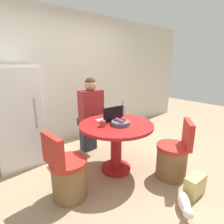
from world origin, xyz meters
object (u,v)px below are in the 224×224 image
Objects in this scene: laptop at (110,118)px; refrigerator at (16,116)px; person_seated at (90,112)px; dining_table at (116,136)px; cat at (185,204)px; handbag at (195,186)px; chair_near_right_corner at (173,158)px; fruit_bowl at (121,122)px; bottle at (123,111)px; chair_left_side at (68,175)px.

refrigerator is at bearing -43.71° from laptop.
refrigerator is at bearing -21.21° from person_seated.
dining_table is 2.97× the size of laptop.
cat is (0.09, -1.08, -0.46)m from dining_table.
handbag is (0.42, -1.02, -0.42)m from dining_table.
chair_near_right_corner is at bearing -177.15° from cat.
cat is (0.08, -0.99, -0.70)m from fruit_bowl.
person_seated is 4.58× the size of bottle.
laptop is 0.23m from fruit_bowl.
cat is (-0.44, -0.45, -0.20)m from chair_near_right_corner.
handbag is at bearing -55.66° from refrigerator.
chair_left_side reaches higher than handbag.
chair_near_right_corner is 1.54m from person_seated.
chair_left_side is 0.96m from fruit_bowl.
laptop is 1.40m from handbag.
laptop is at bearing -95.99° from chair_near_right_corner.
chair_near_right_corner is 0.66m from cat.
chair_near_right_corner reaches higher than dining_table.
laptop is (-0.52, 0.77, 0.51)m from chair_near_right_corner.
chair_left_side is 1.23m from bottle.
person_seated reaches higher than bottle.
refrigerator is 4.57× the size of cat.
refrigerator is 1.86× the size of chair_left_side.
person_seated is at bearing 110.81° from bottle.
handbag is at bearing -133.35° from chair_left_side.
chair_near_right_corner is 1.06m from laptop.
bottle is (0.24, -0.00, 0.07)m from laptop.
laptop is 1.21× the size of bottle.
bottle is 1.38m from handbag.
chair_near_right_corner is at bearing -48.29° from refrigerator.
chair_left_side is at bearing 143.17° from handbag.
bottle is at bearing 30.10° from dining_table.
dining_table is at bearing -90.00° from chair_left_side.
dining_table reaches higher than cat.
fruit_bowl is at bearing -128.37° from cat.
refrigerator is 5.24× the size of handbag.
laptop is 1.41m from cat.
person_seated is at bearing -109.85° from chair_near_right_corner.
refrigerator is 6.00× the size of fruit_bowl.
dining_table is 0.86m from chair_left_side.
chair_near_right_corner is 0.90m from fruit_bowl.
laptop is (0.01, 0.14, 0.25)m from dining_table.
chair_left_side is (0.27, -1.27, -0.50)m from refrigerator.
fruit_bowl reaches higher than cat.
bottle is at bearing -83.95° from chair_left_side.
refrigerator is 1.62m from dining_table.
chair_left_side is 2.37× the size of laptop.
person_seated reaches higher than dining_table.
laptop reaches higher than dining_table.
refrigerator reaches higher than cat.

